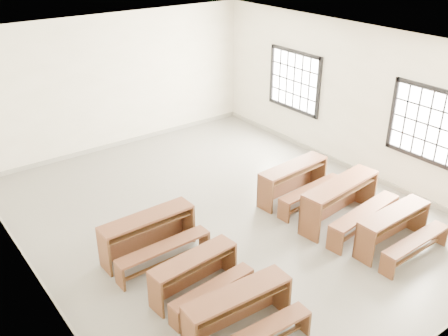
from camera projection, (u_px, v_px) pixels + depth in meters
room at (228, 107)px, 8.60m from camera, size 8.50×8.50×3.20m
desk_set_0 at (240, 311)px, 6.58m from camera, size 1.58×0.87×0.69m
desk_set_1 at (196, 273)px, 7.35m from camera, size 1.47×0.85×0.64m
desk_set_2 at (150, 233)px, 8.19m from camera, size 1.63×0.87×0.73m
desk_set_3 at (395, 227)px, 8.39m from camera, size 1.54×0.82×0.69m
desk_set_4 at (342, 200)px, 9.09m from camera, size 1.88×1.12×0.80m
desk_set_5 at (295, 179)px, 9.91m from camera, size 1.67×0.96×0.73m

